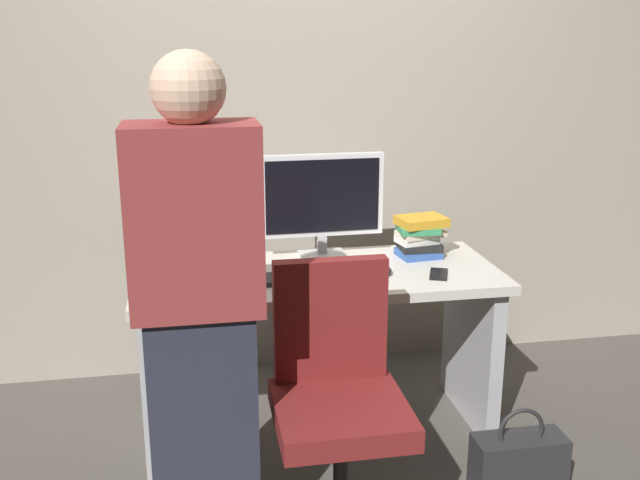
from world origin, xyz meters
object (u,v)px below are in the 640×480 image
at_px(monitor, 322,200).
at_px(cup_near_keyboard, 234,274).
at_px(person_at_desk, 199,313).
at_px(book_stack, 419,236).
at_px(cell_phone, 439,274).
at_px(cup_by_monitor, 183,261).
at_px(handbag, 518,467).
at_px(mouse, 384,270).
at_px(desk, 318,320).
at_px(office_chair, 337,414).
at_px(keyboard, 307,277).

height_order(monitor, cup_near_keyboard, monitor).
bearing_deg(person_at_desk, book_stack, 39.42).
bearing_deg(cup_near_keyboard, cell_phone, -1.07).
relative_size(monitor, cup_near_keyboard, 5.58).
distance_m(cup_by_monitor, handbag, 1.53).
distance_m(cup_near_keyboard, book_stack, 0.87).
xyz_separation_m(monitor, mouse, (0.21, -0.28, -0.24)).
height_order(cup_near_keyboard, cup_by_monitor, cup_near_keyboard).
bearing_deg(cup_near_keyboard, person_at_desk, -104.74).
relative_size(person_at_desk, monitor, 3.03).
bearing_deg(monitor, mouse, -53.74).
relative_size(desk, cup_near_keyboard, 15.54).
height_order(person_at_desk, cup_near_keyboard, person_at_desk).
xyz_separation_m(monitor, cup_by_monitor, (-0.60, -0.10, -0.21)).
relative_size(mouse, cup_by_monitor, 1.14).
bearing_deg(person_at_desk, office_chair, 3.46).
xyz_separation_m(desk, keyboard, (-0.06, -0.09, 0.23)).
height_order(desk, cup_near_keyboard, cup_near_keyboard).
bearing_deg(office_chair, cell_phone, 44.15).
height_order(person_at_desk, handbag, person_at_desk).
distance_m(keyboard, book_stack, 0.59).
xyz_separation_m(desk, person_at_desk, (-0.50, -0.67, 0.33)).
bearing_deg(cup_by_monitor, monitor, 9.77).
bearing_deg(book_stack, desk, -164.70).
distance_m(person_at_desk, monitor, 1.04).
xyz_separation_m(mouse, cup_near_keyboard, (-0.61, -0.04, 0.03)).
relative_size(monitor, handbag, 1.43).
height_order(monitor, keyboard, monitor).
bearing_deg(cell_phone, mouse, -173.57).
distance_m(monitor, keyboard, 0.40).
bearing_deg(book_stack, person_at_desk, -140.58).
height_order(cup_near_keyboard, handbag, cup_near_keyboard).
xyz_separation_m(desk, office_chair, (-0.05, -0.64, -0.08)).
bearing_deg(handbag, cup_by_monitor, 148.10).
relative_size(office_chair, cell_phone, 6.53).
distance_m(desk, office_chair, 0.65).
xyz_separation_m(cup_by_monitor, cell_phone, (1.03, -0.23, -0.04)).
bearing_deg(monitor, handbag, -55.33).
bearing_deg(office_chair, monitor, 83.11).
bearing_deg(monitor, cell_phone, -38.70).
height_order(desk, cup_by_monitor, cup_by_monitor).
height_order(cell_phone, handbag, cell_phone).
height_order(monitor, book_stack, monitor).
distance_m(book_stack, handbag, 1.04).
distance_m(office_chair, monitor, 1.02).
distance_m(desk, cup_near_keyboard, 0.46).
distance_m(mouse, cup_near_keyboard, 0.62).
bearing_deg(desk, office_chair, -94.19).
distance_m(person_at_desk, cup_near_keyboard, 0.57).
height_order(office_chair, cup_by_monitor, office_chair).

